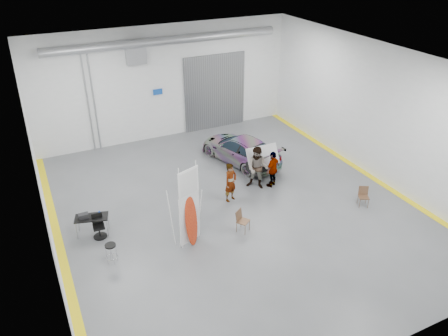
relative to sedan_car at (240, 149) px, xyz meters
name	(u,v)px	position (x,y,z in m)	size (l,w,h in m)	color
ground	(234,207)	(-2.12, -3.49, -0.66)	(16.00, 16.00, 0.00)	#585A5F
room_shell	(216,95)	(-1.88, -1.27, 3.42)	(14.02, 16.18, 6.01)	silver
sedan_car	(240,149)	(0.00, 0.00, 0.00)	(1.84, 4.53, 1.31)	silver
person_a	(231,182)	(-2.01, -2.97, 0.20)	(0.62, 0.41, 1.72)	#8B6E4B
person_b	(258,168)	(-0.50, -2.56, 0.33)	(0.96, 0.74, 1.96)	slate
person_c	(273,169)	(0.18, -2.71, 0.19)	(0.98, 0.40, 1.69)	olive
surfboard_display	(188,214)	(-4.70, -5.01, 0.67)	(0.88, 0.48, 3.28)	white
folding_chair_near	(243,225)	(-2.56, -5.12, -0.38)	(0.57, 0.63, 0.88)	brown
folding_chair_far	(363,200)	(2.71, -5.74, -0.40)	(0.53, 0.57, 0.84)	brown
shop_stool	(112,254)	(-7.43, -4.79, -0.27)	(0.40, 0.40, 0.78)	black
work_table	(89,217)	(-7.76, -2.82, 0.10)	(1.32, 0.90, 0.98)	gray
office_chair	(99,227)	(-7.52, -3.09, -0.25)	(0.50, 0.50, 0.93)	black
trunk_lid	(262,153)	(0.00, -2.01, 0.68)	(1.53, 0.93, 0.04)	silver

